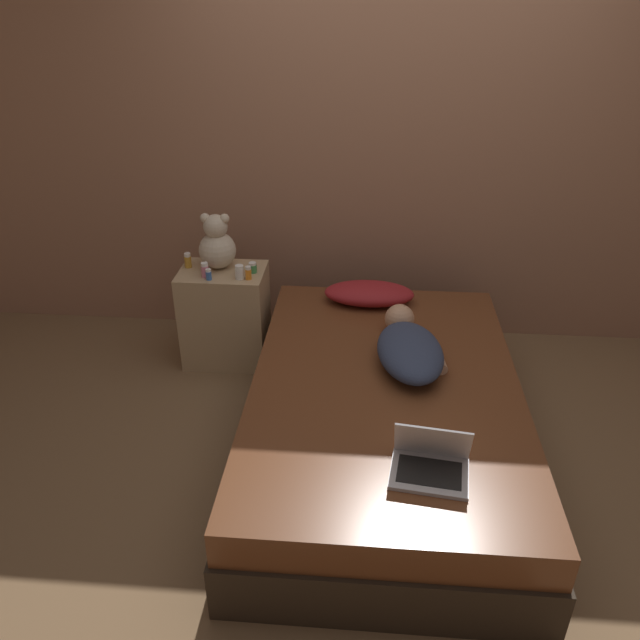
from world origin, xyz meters
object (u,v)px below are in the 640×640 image
(bottle_orange, at_px, (248,273))
(person_lying, at_px, (409,347))
(bottle_pink, at_px, (205,270))
(laptop, at_px, (430,461))
(teddy_bear, at_px, (217,244))
(bottle_green, at_px, (253,268))
(bottle_white, at_px, (240,272))
(pillow, at_px, (369,293))
(bottle_amber, at_px, (188,260))
(bottle_blue, at_px, (209,275))

(bottle_orange, bearing_deg, person_lying, -29.84)
(bottle_orange, relative_size, bottle_pink, 0.90)
(laptop, height_order, teddy_bear, teddy_bear)
(bottle_green, height_order, bottle_white, bottle_white)
(pillow, xyz_separation_m, bottle_amber, (-1.09, 0.03, 0.16))
(bottle_blue, bearing_deg, bottle_orange, 6.69)
(laptop, distance_m, bottle_orange, 1.64)
(bottle_green, bearing_deg, pillow, 0.91)
(bottle_blue, bearing_deg, bottle_pink, 129.09)
(pillow, distance_m, bottle_amber, 1.10)
(person_lying, distance_m, teddy_bear, 1.32)
(pillow, bearing_deg, laptop, -79.67)
(pillow, distance_m, laptop, 1.45)
(bottle_white, bearing_deg, pillow, 7.76)
(person_lying, bearing_deg, bottle_blue, 149.35)
(pillow, xyz_separation_m, person_lying, (0.21, -0.62, 0.02))
(bottle_blue, bearing_deg, teddy_bear, 84.38)
(pillow, distance_m, person_lying, 0.66)
(teddy_bear, relative_size, bottle_green, 5.41)
(bottle_green, xyz_separation_m, bottle_pink, (-0.26, -0.08, 0.01))
(bottle_orange, distance_m, bottle_white, 0.05)
(pillow, relative_size, teddy_bear, 1.58)
(bottle_amber, relative_size, bottle_white, 1.09)
(pillow, distance_m, bottle_white, 0.77)
(bottle_green, bearing_deg, laptop, -56.12)
(bottle_orange, relative_size, bottle_white, 0.96)
(laptop, bearing_deg, bottle_pink, 139.67)
(bottle_amber, distance_m, bottle_white, 0.36)
(bottle_orange, bearing_deg, pillow, 8.57)
(teddy_bear, xyz_separation_m, bottle_amber, (-0.18, -0.01, -0.10))
(pillow, height_order, bottle_pink, bottle_pink)
(bottle_white, height_order, bottle_pink, bottle_pink)
(laptop, height_order, bottle_pink, bottle_pink)
(bottle_orange, distance_m, bottle_pink, 0.26)
(pillow, distance_m, bottle_orange, 0.72)
(laptop, height_order, bottle_amber, bottle_amber)
(person_lying, bearing_deg, bottle_orange, 143.05)
(bottle_green, height_order, bottle_blue, bottle_blue)
(person_lying, bearing_deg, bottle_amber, 146.09)
(pillow, xyz_separation_m, bottle_orange, (-0.70, -0.11, 0.16))
(bottle_blue, xyz_separation_m, bottle_pink, (-0.03, 0.04, 0.01))
(teddy_bear, xyz_separation_m, bottle_green, (0.22, -0.06, -0.12))
(teddy_bear, bearing_deg, bottle_green, -14.56)
(teddy_bear, distance_m, bottle_green, 0.25)
(bottle_blue, distance_m, bottle_pink, 0.05)
(pillow, bearing_deg, bottle_white, -172.24)
(teddy_bear, distance_m, bottle_pink, 0.18)
(person_lying, distance_m, bottle_amber, 1.46)
(person_lying, xyz_separation_m, teddy_bear, (-1.11, 0.67, 0.24))
(bottle_amber, xyz_separation_m, bottle_blue, (0.16, -0.16, -0.01))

